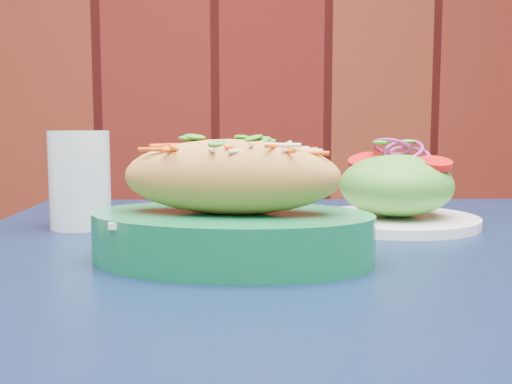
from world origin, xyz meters
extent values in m
cube|color=black|center=(0.40, 1.39, 0.73)|extent=(0.88, 0.88, 0.03)
cube|color=white|center=(0.31, 1.34, 0.79)|extent=(0.22, 0.15, 0.01)
ellipsoid|color=gold|center=(0.31, 1.34, 0.83)|extent=(0.22, 0.14, 0.07)
cylinder|color=white|center=(0.53, 1.52, 0.76)|extent=(0.21, 0.21, 0.01)
ellipsoid|color=#4C992D|center=(0.53, 1.52, 0.80)|extent=(0.14, 0.14, 0.08)
cylinder|color=red|center=(0.57, 1.49, 0.83)|extent=(0.04, 0.04, 0.01)
cylinder|color=red|center=(0.50, 1.55, 0.83)|extent=(0.04, 0.04, 0.01)
cylinder|color=red|center=(0.53, 1.56, 0.83)|extent=(0.04, 0.04, 0.01)
torus|color=#97206D|center=(0.53, 1.52, 0.84)|extent=(0.05, 0.05, 0.00)
torus|color=#97206D|center=(0.53, 1.52, 0.85)|extent=(0.05, 0.05, 0.00)
torus|color=#97206D|center=(0.53, 1.52, 0.85)|extent=(0.05, 0.05, 0.00)
cylinder|color=silver|center=(0.14, 1.55, 0.81)|extent=(0.07, 0.07, 0.12)
camera|label=1|loc=(0.26, 0.75, 0.89)|focal=45.00mm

